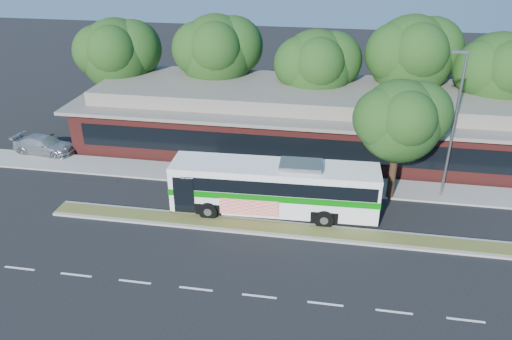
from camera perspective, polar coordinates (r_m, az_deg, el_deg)
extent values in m
plane|color=black|center=(27.43, 2.11, -7.49)|extent=(120.00, 120.00, 0.00)
cube|color=#4D5323|center=(27.88, 2.28, -6.68)|extent=(26.00, 1.10, 0.15)
cube|color=gray|center=(32.86, 3.65, -1.22)|extent=(44.00, 2.60, 0.12)
cube|color=black|center=(41.60, -21.22, 3.03)|extent=(14.00, 12.00, 0.01)
cube|color=#541C1A|center=(38.23, 4.84, 5.38)|extent=(32.00, 10.00, 3.20)
cube|color=#6D675C|center=(37.64, 4.94, 7.82)|extent=(33.20, 11.20, 0.24)
cube|color=#6D675C|center=(37.45, 4.98, 8.73)|extent=(30.00, 8.00, 1.00)
cube|color=black|center=(33.56, 4.03, 2.49)|extent=(30.00, 0.06, 1.60)
cylinder|color=slate|center=(31.27, 21.60, 4.34)|extent=(0.16, 0.16, 9.00)
cube|color=slate|center=(29.93, 22.29, 12.39)|extent=(0.90, 0.18, 0.14)
cylinder|color=black|center=(43.68, -15.04, 7.84)|extent=(0.44, 0.44, 3.99)
sphere|color=#193712|center=(42.69, -15.63, 12.58)|extent=(5.80, 5.80, 5.80)
sphere|color=#193712|center=(42.44, -13.83, 13.35)|extent=(4.52, 4.52, 4.52)
cylinder|color=black|center=(41.94, -4.38, 8.06)|extent=(0.44, 0.44, 4.20)
sphere|color=#193712|center=(40.88, -4.58, 13.25)|extent=(6.00, 6.00, 6.00)
sphere|color=#193712|center=(40.90, -2.55, 14.00)|extent=(4.68, 4.68, 4.68)
cylinder|color=black|center=(39.93, 6.57, 6.68)|extent=(0.44, 0.44, 3.78)
sphere|color=#193712|center=(38.88, 6.84, 11.63)|extent=(5.60, 5.60, 5.60)
sphere|color=#193712|center=(39.13, 8.80, 12.29)|extent=(4.37, 4.37, 4.37)
cylinder|color=black|center=(41.05, 16.54, 6.76)|extent=(0.44, 0.44, 4.41)
sphere|color=#193712|center=(39.94, 17.30, 12.25)|extent=(6.20, 6.20, 6.20)
sphere|color=#193712|center=(40.48, 19.33, 12.87)|extent=(4.84, 4.84, 4.84)
cylinder|color=black|center=(41.40, 24.88, 5.12)|extent=(0.44, 0.44, 3.86)
sphere|color=#193712|center=(40.36, 25.88, 9.96)|extent=(5.80, 5.80, 5.80)
cube|color=white|center=(28.63, 2.08, -1.96)|extent=(11.85, 2.90, 2.71)
cube|color=black|center=(28.35, 2.69, -1.04)|extent=(10.91, 2.92, 0.81)
cube|color=white|center=(28.06, 2.12, 0.26)|extent=(11.87, 2.92, 0.26)
cube|color=#046808|center=(28.67, 2.08, -2.10)|extent=(11.91, 2.96, 0.37)
cube|color=black|center=(29.57, -9.37, -0.64)|extent=(0.13, 2.20, 1.68)
cube|color=black|center=(28.44, 14.02, -1.55)|extent=(0.13, 2.05, 1.08)
cube|color=#EC45B9|center=(28.01, -0.82, -4.30)|extent=(3.33, 0.16, 0.98)
cube|color=slate|center=(27.86, 5.14, 0.55)|extent=(2.41, 1.65, 0.29)
cylinder|color=black|center=(28.68, -5.47, -4.66)|extent=(1.09, 0.39, 1.08)
cylinder|color=black|center=(30.76, -4.46, -2.31)|extent=(1.09, 0.39, 1.08)
cylinder|color=black|center=(28.05, 7.79, -5.59)|extent=(1.09, 0.39, 1.08)
cylinder|color=black|center=(30.17, 7.86, -3.12)|extent=(1.09, 0.39, 1.08)
imported|color=#AAAEB1|center=(39.72, -23.05, 2.65)|extent=(4.75, 2.29, 1.33)
cylinder|color=black|center=(31.17, 15.35, -0.20)|extent=(0.44, 0.44, 3.62)
sphere|color=#193712|center=(29.90, 16.09, 5.38)|extent=(4.83, 4.83, 4.83)
sphere|color=#193712|center=(30.26, 18.18, 6.12)|extent=(3.77, 3.77, 3.77)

